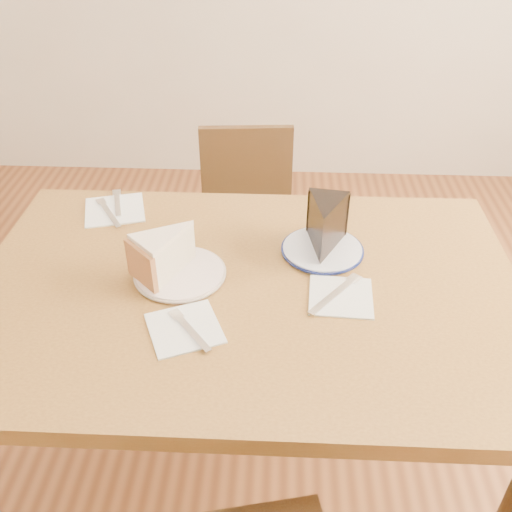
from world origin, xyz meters
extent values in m
plane|color=#4F2915|center=(0.00, 0.00, 0.00)|extent=(4.00, 4.00, 0.00)
cube|color=brown|center=(0.00, 0.00, 0.73)|extent=(1.20, 0.80, 0.04)
cylinder|color=#321F0F|center=(-0.54, 0.34, 0.35)|extent=(0.06, 0.06, 0.71)
cylinder|color=#321F0F|center=(0.54, 0.34, 0.35)|extent=(0.06, 0.06, 0.71)
cube|color=#301D0E|center=(-0.04, 0.66, 0.41)|extent=(0.41, 0.41, 0.04)
cylinder|color=#301D0E|center=(0.11, 0.83, 0.19)|extent=(0.03, 0.03, 0.39)
cylinder|color=#301D0E|center=(-0.21, 0.81, 0.19)|extent=(0.03, 0.03, 0.39)
cylinder|color=#301D0E|center=(0.13, 0.51, 0.19)|extent=(0.03, 0.03, 0.39)
cylinder|color=#301D0E|center=(-0.19, 0.49, 0.19)|extent=(0.03, 0.03, 0.39)
cube|color=#301D0E|center=(-0.05, 0.83, 0.59)|extent=(0.32, 0.05, 0.34)
cylinder|color=silver|center=(-0.15, 0.03, 0.76)|extent=(0.20, 0.20, 0.01)
cylinder|color=white|center=(0.17, 0.13, 0.76)|extent=(0.18, 0.18, 0.01)
cube|color=white|center=(-0.11, -0.15, 0.75)|extent=(0.18, 0.18, 0.00)
cube|color=white|center=(0.20, -0.03, 0.75)|extent=(0.14, 0.14, 0.00)
cube|color=white|center=(-0.37, 0.30, 0.75)|extent=(0.18, 0.18, 0.00)
cube|color=silver|center=(-0.10, -0.16, 0.76)|extent=(0.10, 0.12, 0.00)
cube|color=silver|center=(0.19, -0.03, 0.76)|extent=(0.12, 0.14, 0.00)
cube|color=silver|center=(-0.36, 0.32, 0.76)|extent=(0.05, 0.14, 0.00)
cube|color=white|center=(-0.37, 0.27, 0.76)|extent=(0.10, 0.14, 0.00)
camera|label=1|loc=(0.07, -0.97, 1.52)|focal=40.00mm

